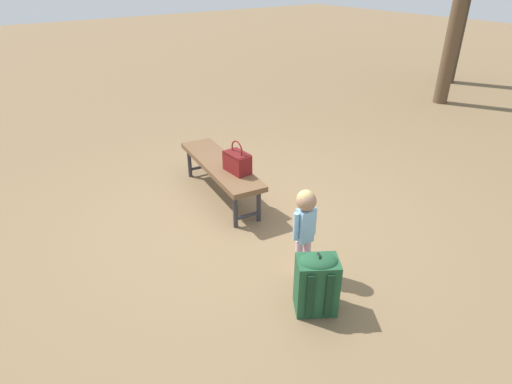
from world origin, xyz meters
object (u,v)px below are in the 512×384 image
Objects in this scene: handbag at (237,161)px; backpack_large at (317,281)px; park_bench at (220,167)px; child_standing at (305,220)px.

backpack_large is at bearing -13.55° from handbag.
park_bench is at bearing 169.25° from backpack_large.
park_bench is 0.37m from handbag.
handbag is at bearing 166.45° from backpack_large.
handbag is 0.43× the size of child_standing.
child_standing reaches higher than backpack_large.
backpack_large is (0.41, -0.22, -0.29)m from child_standing.
backpack_large reaches higher than park_bench.
handbag is (0.32, 0.03, 0.18)m from park_bench.
handbag is at bearing 5.11° from park_bench.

